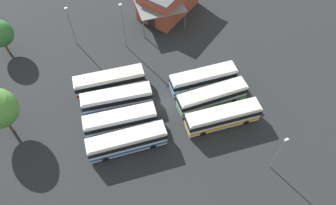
% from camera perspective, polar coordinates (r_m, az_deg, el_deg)
% --- Properties ---
extents(ground_plane, '(94.42, 94.42, 0.00)m').
position_cam_1_polar(ground_plane, '(54.19, -0.46, -0.29)').
color(ground_plane, black).
extents(bus_row0_slot0, '(11.93, 3.98, 3.40)m').
position_cam_1_polar(bus_row0_slot0, '(48.69, -7.18, -6.76)').
color(bus_row0_slot0, silver).
rests_on(bus_row0_slot0, ground_plane).
extents(bus_row0_slot1, '(11.36, 4.25, 3.40)m').
position_cam_1_polar(bus_row0_slot1, '(50.74, -8.34, -3.13)').
color(bus_row0_slot1, silver).
rests_on(bus_row0_slot1, ground_plane).
extents(bus_row0_slot2, '(11.57, 4.48, 3.40)m').
position_cam_1_polar(bus_row0_slot2, '(53.24, -8.93, 0.63)').
color(bus_row0_slot2, silver).
rests_on(bus_row0_slot2, ground_plane).
extents(bus_row0_slot3, '(11.91, 4.24, 3.40)m').
position_cam_1_polar(bus_row0_slot3, '(55.78, -10.17, 3.70)').
color(bus_row0_slot3, silver).
rests_on(bus_row0_slot3, ground_plane).
extents(bus_row1_slot0, '(11.94, 4.03, 3.40)m').
position_cam_1_polar(bus_row1_slot0, '(51.27, 9.56, -2.51)').
color(bus_row1_slot0, silver).
rests_on(bus_row1_slot0, ground_plane).
extents(bus_row1_slot1, '(11.62, 3.24, 3.40)m').
position_cam_1_polar(bus_row1_slot1, '(53.35, 7.69, 1.04)').
color(bus_row1_slot1, silver).
rests_on(bus_row1_slot1, ground_plane).
extents(bus_row1_slot2, '(11.54, 3.79, 3.40)m').
position_cam_1_polar(bus_row1_slot2, '(55.57, 6.16, 4.16)').
color(bus_row1_slot2, silver).
rests_on(bus_row1_slot2, ground_plane).
extents(maintenance_shelter, '(9.56, 7.30, 4.30)m').
position_cam_1_polar(maintenance_shelter, '(65.58, -1.38, 16.42)').
color(maintenance_shelter, slate).
rests_on(maintenance_shelter, ground_plane).
extents(lamp_post_by_building, '(0.56, 0.28, 8.18)m').
position_cam_1_polar(lamp_post_by_building, '(46.81, 18.78, -8.34)').
color(lamp_post_by_building, slate).
rests_on(lamp_post_by_building, ground_plane).
extents(lamp_post_far_corner, '(0.56, 0.28, 8.39)m').
position_cam_1_polar(lamp_post_far_corner, '(63.10, -16.61, 12.87)').
color(lamp_post_far_corner, slate).
rests_on(lamp_post_far_corner, ground_plane).
extents(lamp_post_mid_lot, '(0.56, 0.28, 9.73)m').
position_cam_1_polar(lamp_post_mid_lot, '(60.10, -7.86, 13.30)').
color(lamp_post_mid_lot, slate).
rests_on(lamp_post_mid_lot, ground_plane).
extents(puddle_near_shelter, '(1.59, 1.59, 0.01)m').
position_cam_1_polar(puddle_near_shelter, '(59.06, 5.09, 5.54)').
color(puddle_near_shelter, black).
rests_on(puddle_near_shelter, ground_plane).
extents(puddle_between_rows, '(1.75, 1.75, 0.01)m').
position_cam_1_polar(puddle_between_rows, '(57.44, 1.68, 3.95)').
color(puddle_between_rows, black).
rests_on(puddle_between_rows, ground_plane).
extents(puddle_back_corner, '(1.73, 1.73, 0.01)m').
position_cam_1_polar(puddle_back_corner, '(58.48, -10.64, 3.96)').
color(puddle_back_corner, black).
rests_on(puddle_back_corner, ground_plane).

